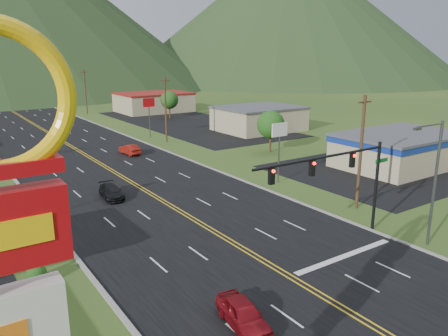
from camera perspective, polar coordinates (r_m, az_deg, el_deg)
traffic_signal at (r=31.72m, az=15.16°, el=-0.42°), size 13.10×0.43×7.00m
streetlight_east at (r=33.31m, az=25.66°, el=-0.93°), size 3.28×0.25×9.00m
building_east_near at (r=57.27m, az=22.10°, el=2.45°), size 15.40×10.40×4.10m
building_east_mid at (r=78.86m, az=4.59°, el=6.47°), size 14.40×11.40×4.30m
building_east_far at (r=106.39m, az=-9.16°, el=8.49°), size 16.40×12.40×4.50m
pole_sign_east_a at (r=45.93m, az=7.26°, el=4.18°), size 2.00×0.18×6.40m
pole_sign_east_b at (r=72.76m, az=-9.78°, el=7.92°), size 2.00×0.18×6.40m
tree_east_a at (r=60.87m, az=6.12°, el=5.66°), size 3.84×3.84×5.82m
tree_east_b at (r=94.63m, az=-7.16°, el=8.81°), size 3.84×3.84×5.82m
utility_pole_a at (r=39.54m, az=17.43°, el=2.04°), size 1.60×0.28×10.00m
utility_pole_b at (r=68.49m, az=-7.63°, el=7.65°), size 1.60×0.28×10.00m
utility_pole_c at (r=105.60m, az=-17.64°, el=9.52°), size 1.60×0.28×10.00m
utility_pole_d at (r=144.26m, az=-22.40°, el=10.30°), size 1.60×0.28×10.00m
mountain_ne at (r=246.50m, az=8.34°, el=19.53°), size 180.00×180.00×70.00m
car_red_near at (r=23.00m, az=2.54°, el=-18.62°), size 2.22×4.18×1.35m
car_dark_mid at (r=42.81m, az=-14.49°, el=-3.08°), size 2.10×4.33×1.22m
car_red_far at (r=61.00m, az=-12.22°, el=2.36°), size 1.74×4.21×1.36m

